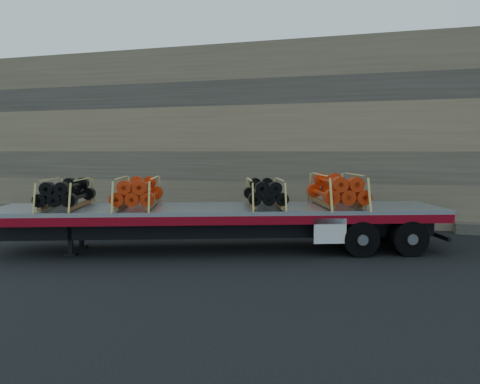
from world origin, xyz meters
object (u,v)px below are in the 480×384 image
object	(u,v)px
bundle_front	(66,194)
bundle_rear	(337,191)
bundle_midfront	(138,193)
trailer	(220,228)
bundle_midrear	(265,193)

from	to	relation	value
bundle_front	bundle_rear	world-z (taller)	bundle_rear
bundle_midfront	bundle_front	bearing A→B (deg)	180.00
trailer	bundle_midfront	world-z (taller)	bundle_midfront
trailer	bundle_front	xyz separation A→B (m)	(-4.00, -1.43, 1.00)
bundle_midfront	bundle_rear	size ratio (longest dim) A/B	0.92
bundle_midfront	bundle_midrear	world-z (taller)	bundle_midfront
trailer	bundle_midrear	distance (m)	1.61
bundle_midfront	bundle_midrear	distance (m)	3.55
trailer	bundle_rear	world-z (taller)	bundle_rear
bundle_midrear	trailer	bearing A→B (deg)	180.00
bundle_midfront	bundle_rear	world-z (taller)	bundle_rear
bundle_front	bundle_midrear	xyz separation A→B (m)	(5.20, 1.85, -0.01)
bundle_front	bundle_midrear	size ratio (longest dim) A/B	1.02
bundle_front	bundle_midrear	distance (m)	5.52
bundle_midfront	trailer	bearing A→B (deg)	0.00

